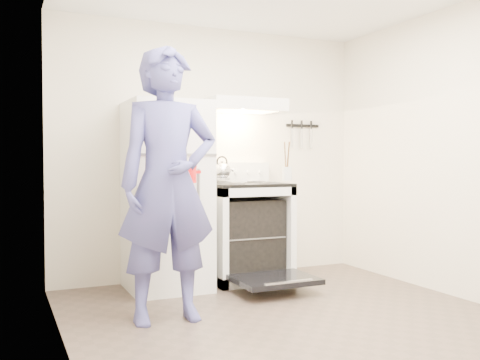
% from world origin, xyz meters
% --- Properties ---
extents(floor, '(3.60, 3.60, 0.00)m').
position_xyz_m(floor, '(0.00, 0.00, 0.00)').
color(floor, '#4E3F35').
rests_on(floor, ground).
extents(back_wall, '(3.20, 0.02, 2.50)m').
position_xyz_m(back_wall, '(0.00, 1.80, 1.25)').
color(back_wall, beige).
rests_on(back_wall, ground).
extents(refrigerator, '(0.70, 0.70, 1.70)m').
position_xyz_m(refrigerator, '(-0.58, 1.45, 0.85)').
color(refrigerator, white).
rests_on(refrigerator, floor).
extents(stove_body, '(0.76, 0.65, 0.92)m').
position_xyz_m(stove_body, '(0.23, 1.48, 0.46)').
color(stove_body, white).
rests_on(stove_body, floor).
extents(cooktop, '(0.76, 0.65, 0.03)m').
position_xyz_m(cooktop, '(0.23, 1.48, 0.94)').
color(cooktop, black).
rests_on(cooktop, stove_body).
extents(backsplash, '(0.76, 0.07, 0.20)m').
position_xyz_m(backsplash, '(0.23, 1.76, 1.05)').
color(backsplash, white).
rests_on(backsplash, cooktop).
extents(oven_door, '(0.70, 0.54, 0.04)m').
position_xyz_m(oven_door, '(0.23, 0.88, 0.12)').
color(oven_door, black).
rests_on(oven_door, floor).
extents(oven_rack, '(0.60, 0.52, 0.01)m').
position_xyz_m(oven_rack, '(0.23, 1.48, 0.44)').
color(oven_rack, slate).
rests_on(oven_rack, stove_body).
extents(range_hood, '(0.76, 0.50, 0.12)m').
position_xyz_m(range_hood, '(0.23, 1.55, 1.71)').
color(range_hood, white).
rests_on(range_hood, back_wall).
extents(knife_strip, '(0.40, 0.02, 0.03)m').
position_xyz_m(knife_strip, '(1.05, 1.79, 1.55)').
color(knife_strip, black).
rests_on(knife_strip, back_wall).
extents(pizza_stone, '(0.35, 0.35, 0.02)m').
position_xyz_m(pizza_stone, '(0.26, 1.41, 0.45)').
color(pizza_stone, '#8F7050').
rests_on(pizza_stone, oven_rack).
extents(tea_kettle, '(0.22, 0.18, 0.26)m').
position_xyz_m(tea_kettle, '(0.03, 1.62, 1.08)').
color(tea_kettle, '#B9B9BE').
rests_on(tea_kettle, cooktop).
extents(utensil_jar, '(0.10, 0.10, 0.13)m').
position_xyz_m(utensil_jar, '(0.54, 1.22, 1.05)').
color(utensil_jar, silver).
rests_on(utensil_jar, cooktop).
extents(person, '(0.73, 0.48, 1.99)m').
position_xyz_m(person, '(-0.85, 0.50, 1.00)').
color(person, '#3C4078').
rests_on(person, floor).
extents(dutch_oven, '(0.36, 0.29, 0.23)m').
position_xyz_m(dutch_oven, '(-0.66, 0.83, 1.06)').
color(dutch_oven, red).
rests_on(dutch_oven, person).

